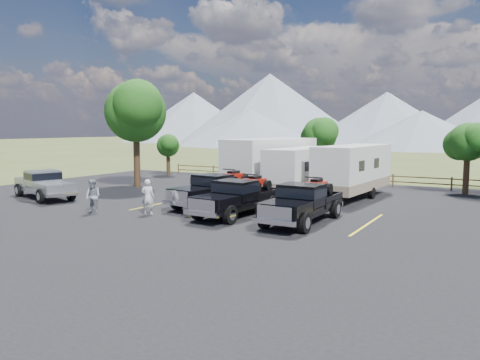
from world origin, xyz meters
The scene contains 18 objects.
ground centered at (0.00, 0.00, 0.00)m, with size 320.00×320.00×0.00m, color #424D20.
asphalt_lot centered at (0.00, 3.00, 0.02)m, with size 44.00×34.00×0.04m, color black.
stall_lines centered at (0.00, 4.00, 0.04)m, with size 12.12×5.50×0.01m.
tree_big_nw centered at (-12.55, 9.03, 5.60)m, with size 5.54×5.18×7.84m.
tree_ne_a centered at (8.97, 17.01, 3.48)m, with size 3.11×2.92×4.76m.
tree_north centered at (-2.03, 19.02, 3.83)m, with size 3.46×3.24×5.25m.
tree_nw_small centered at (-16.02, 17.01, 2.78)m, with size 2.59×2.43×3.85m.
rail_fence centered at (2.00, 18.50, 0.61)m, with size 36.12×0.12×1.00m.
mountain_range centered at (-7.63, 105.98, 7.87)m, with size 209.00×71.00×20.00m.
rig_left centered at (-2.70, 4.64, 1.01)m, with size 2.73×6.25×2.02m.
rig_center centered at (-0.23, 2.93, 1.00)m, with size 2.39×6.08×2.00m.
rig_right centered at (3.28, 2.92, 1.02)m, with size 2.17×6.08×2.03m.
trailer_left centered at (-2.99, 12.19, 1.94)m, with size 3.64×10.49×3.63m.
trailer_center centered at (-0.19, 11.15, 1.66)m, with size 2.54×8.89×3.09m.
trailer_right centered at (2.99, 11.70, 1.76)m, with size 2.98×9.49×3.29m.
pickup_silver centered at (-13.44, 1.68, 0.95)m, with size 6.13×3.48×1.75m.
person_a centered at (-4.30, 0.82, 0.94)m, with size 0.66×0.43×1.80m, color #BDBDBD.
person_b centered at (-6.95, -0.34, 0.92)m, with size 0.85×0.66×1.75m, color gray.
Camera 1 is at (11.50, -17.06, 4.43)m, focal length 35.00 mm.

